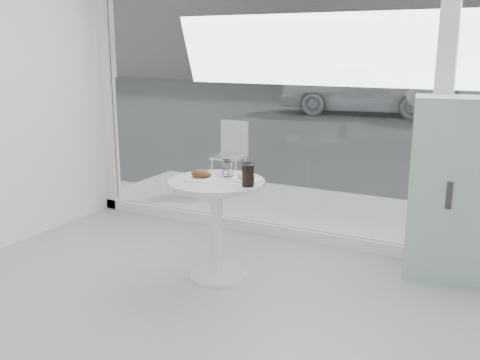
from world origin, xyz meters
The scene contains 12 objects.
storefront centered at (0.07, 3.00, 1.71)m, with size 5.00×0.14×3.00m.
main_table centered at (-0.50, 1.90, 0.55)m, with size 0.72×0.72×0.77m.
patio_deck centered at (0.00, 3.80, 0.03)m, with size 5.60×1.60×0.05m, color silver.
street centered at (0.00, 16.00, 0.00)m, with size 40.00×24.00×0.00m, color #393939.
mint_cabinet centered at (1.05, 2.78, 0.69)m, with size 0.70×0.52×1.38m.
patio_chair centered at (-1.57, 4.13, 0.52)m, with size 0.38×0.38×0.82m.
car_white centered at (-2.30, 12.77, 0.71)m, with size 1.67×4.15×1.41m, color silver.
plate_fritter centered at (-0.62, 1.88, 0.80)m, with size 0.25×0.25×0.07m.
plate_donut centered at (-0.30, 2.01, 0.79)m, with size 0.22×0.22×0.05m.
water_tumbler_a centered at (-0.54, 2.14, 0.82)m, with size 0.07×0.07×0.11m.
water_tumbler_b centered at (-0.48, 2.04, 0.82)m, with size 0.07×0.07×0.11m.
cola_glass centered at (-0.22, 1.85, 0.85)m, with size 0.09×0.09×0.17m.
Camera 1 is at (1.41, -1.42, 1.72)m, focal length 40.00 mm.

